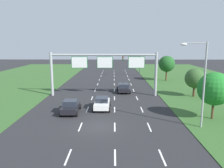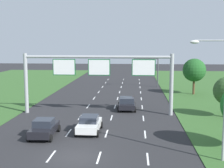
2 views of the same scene
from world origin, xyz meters
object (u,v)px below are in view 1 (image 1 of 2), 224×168
roadside_tree_far (167,64)px  roadside_tree_near (214,89)px  car_near_red (123,88)px  street_lamp (201,78)px  sign_gantry (105,66)px  traffic_light_mast (133,61)px  car_lead_silver (71,106)px  roadside_tree_mid (195,78)px  car_mid_lane (102,103)px

roadside_tree_far → roadside_tree_near: bearing=-92.1°
car_near_red → roadside_tree_near: bearing=-58.0°
car_near_red → street_lamp: street_lamp is taller
sign_gantry → roadside_tree_near: (12.48, -11.37, -1.45)m
sign_gantry → traffic_light_mast: (6.40, 22.63, -1.05)m
car_lead_silver → sign_gantry: 10.71m
traffic_light_mast → roadside_tree_far: size_ratio=0.98×
car_near_red → street_lamp: size_ratio=0.49×
traffic_light_mast → roadside_tree_near: 34.54m
roadside_tree_near → car_lead_silver: bearing=172.1°
car_near_red → street_lamp: 18.24m
sign_gantry → car_lead_silver: bearing=-112.6°
street_lamp → roadside_tree_near: (2.60, 2.51, -1.62)m
car_near_red → roadside_tree_mid: roadside_tree_mid is taller
car_lead_silver → car_mid_lane: (3.75, 1.62, -0.00)m
traffic_light_mast → roadside_tree_mid: bearing=-71.5°
sign_gantry → street_lamp: size_ratio=2.03×
sign_gantry → roadside_tree_mid: 14.38m
traffic_light_mast → street_lamp: size_ratio=0.66×
car_mid_lane → street_lamp: bearing=-32.1°
roadside_tree_far → car_mid_lane: bearing=-121.4°
car_lead_silver → sign_gantry: (3.79, 9.12, 4.13)m
traffic_light_mast → roadside_tree_near: (6.08, -34.00, -0.40)m
roadside_tree_near → car_mid_lane: bearing=162.8°
sign_gantry → street_lamp: 17.04m
car_near_red → roadside_tree_near: roadside_tree_near is taller
street_lamp → roadside_tree_far: street_lamp is taller
sign_gantry → traffic_light_mast: 23.54m
car_near_red → roadside_tree_far: (10.30, 12.06, 3.10)m
car_near_red → sign_gantry: (-3.14, -2.51, 4.12)m
street_lamp → roadside_tree_near: 3.95m
street_lamp → roadside_tree_far: bearing=82.9°
car_lead_silver → roadside_tree_far: (17.24, 23.70, 3.12)m
traffic_light_mast → roadside_tree_near: traffic_light_mast is taller
car_mid_lane → street_lamp: (9.92, -6.37, 4.30)m
car_near_red → roadside_tree_far: 16.16m
street_lamp → roadside_tree_mid: 13.94m
car_near_red → car_lead_silver: 13.55m
sign_gantry → roadside_tree_far: bearing=47.3°
car_lead_silver → street_lamp: street_lamp is taller
traffic_light_mast → street_lamp: street_lamp is taller
sign_gantry → roadside_tree_near: size_ratio=3.26×
car_mid_lane → street_lamp: size_ratio=0.48×
car_lead_silver → car_near_red: bearing=58.0°
car_mid_lane → traffic_light_mast: size_ratio=0.72×
roadside_tree_near → street_lamp: bearing=-136.0°
car_near_red → roadside_tree_mid: 11.77m
roadside_tree_far → sign_gantry: bearing=-132.7°
traffic_light_mast → street_lamp: (3.48, -36.51, 1.21)m
car_mid_lane → roadside_tree_mid: bearing=25.8°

